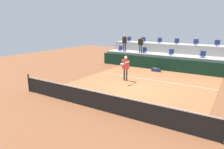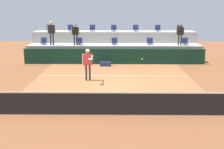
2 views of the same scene
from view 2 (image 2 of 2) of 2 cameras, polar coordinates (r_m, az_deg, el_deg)
The scene contains 25 objects.
ground_plane at distance 14.88m, azimuth 0.31°, elevation -2.43°, with size 40.00×40.00×0.00m, color brown.
court_inner_paint at distance 15.85m, azimuth 0.33°, elevation -1.43°, with size 9.00×10.00×0.01m, color #A36038.
court_service_line at distance 17.20m, azimuth 0.37°, elevation -0.22°, with size 9.00×0.06×0.00m, color silver.
tennis_net at distance 10.92m, azimuth 0.16°, elevation -5.64°, with size 10.48×0.08×1.07m.
sponsor_backboard at distance 20.62m, azimuth 0.43°, elevation 3.60°, with size 13.00×0.16×1.10m, color #0F3323.
seating_tier_lower at distance 21.89m, azimuth 0.45°, elevation 4.38°, with size 13.00×1.80×1.25m, color #ADAAA3.
seating_tier_upper at distance 23.61m, azimuth 0.47°, elevation 6.08°, with size 13.00×1.80×2.10m, color #ADAAA3.
stadium_chair_lower_far_left at distance 22.38m, azimuth -13.47°, elevation 6.38°, with size 0.44×0.40×0.52m.
stadium_chair_lower_left at distance 21.88m, azimuth -6.51°, elevation 6.51°, with size 0.44×0.40×0.52m.
stadium_chair_lower_center at distance 21.71m, azimuth 0.49°, elevation 6.54°, with size 0.44×0.40×0.52m.
stadium_chair_lower_right at distance 21.86m, azimuth 7.57°, elevation 6.47°, with size 0.44×0.40×0.52m.
stadium_chair_lower_far_right at distance 22.33m, azimuth 14.34°, elevation 6.32°, with size 0.44×0.40×0.52m.
stadium_chair_upper_far_left at distance 24.03m, azimuth -12.42°, elevation 8.93°, with size 0.44×0.40×0.52m.
stadium_chair_upper_left at distance 23.70m, azimuth -8.29°, elevation 9.05°, with size 0.44×0.40×0.52m.
stadium_chair_upper_mid_left at distance 23.49m, azimuth -3.93°, elevation 9.12°, with size 0.44×0.40×0.52m.
stadium_chair_upper_center at distance 23.42m, azimuth 0.36°, elevation 9.13°, with size 0.44×0.40×0.52m.
stadium_chair_upper_mid_right at distance 23.47m, azimuth 4.75°, elevation 9.10°, with size 0.44×0.40×0.52m.
stadium_chair_upper_right at distance 23.66m, azimuth 9.12°, elevation 9.01°, with size 0.44×0.40×0.52m.
stadium_chair_upper_far_right at distance 23.99m, azimuth 13.40°, elevation 8.88°, with size 0.44×0.40×0.52m.
tennis_player at distance 15.89m, azimuth -4.84°, elevation 2.66°, with size 0.69×1.24×1.80m.
spectator_in_grey at distance 21.76m, azimuth -11.96°, elevation 8.56°, with size 0.62×0.27×1.78m.
spectator_in_white at distance 21.45m, azimuth -7.31°, elevation 8.34°, with size 0.57×0.24×1.60m.
spectator_leaning_on_rail at distance 21.77m, azimuth 13.44°, elevation 8.15°, with size 0.57×0.23×1.60m.
tennis_ball at distance 14.11m, azimuth 6.04°, elevation 3.08°, with size 0.07×0.07×0.07m.
equipment_bag at distance 19.93m, azimuth -1.31°, elevation 2.09°, with size 0.76×0.28×0.30m, color navy.
Camera 2 is at (0.10, -14.32, 4.06)m, focal length 45.87 mm.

